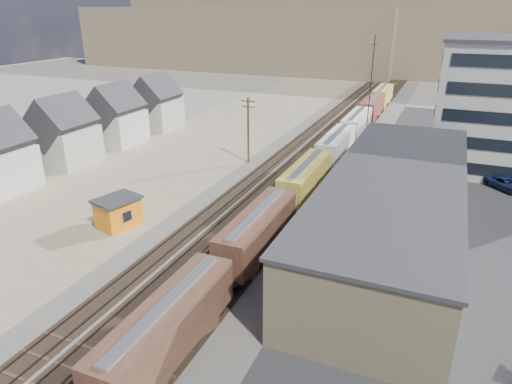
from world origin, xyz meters
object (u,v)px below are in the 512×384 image
at_px(maintenance_shed, 118,212).
at_px(freight_train, 323,160).
at_px(utility_pole_north, 248,129).
at_px(parked_car_blue, 506,184).

bearing_deg(maintenance_shed, freight_train, 54.22).
xyz_separation_m(freight_train, utility_pole_north, (-12.30, 2.74, 2.50)).
relative_size(utility_pole_north, parked_car_blue, 1.78).
bearing_deg(parked_car_blue, freight_train, 148.07).
relative_size(maintenance_shed, parked_car_blue, 0.94).
bearing_deg(freight_train, parked_car_blue, 14.01).
distance_m(freight_train, parked_car_blue, 23.97).
bearing_deg(freight_train, maintenance_shed, -125.78).
xyz_separation_m(maintenance_shed, parked_car_blue, (39.56, 28.53, -0.92)).
bearing_deg(maintenance_shed, parked_car_blue, 35.79).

